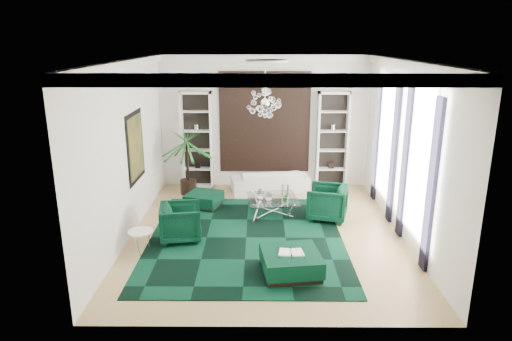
{
  "coord_description": "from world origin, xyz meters",
  "views": [
    {
      "loc": [
        -0.17,
        -9.51,
        4.23
      ],
      "look_at": [
        -0.23,
        0.5,
        1.32
      ],
      "focal_mm": 32.0,
      "sensor_mm": 36.0,
      "label": 1
    }
  ],
  "objects_px": {
    "ottoman_front": "(291,263)",
    "side_table": "(141,243)",
    "sofa": "(270,181)",
    "palm": "(187,151)",
    "armchair_left": "(181,222)",
    "ottoman_side": "(204,200)",
    "armchair_right": "(327,202)",
    "coffee_table": "(273,206)"
  },
  "relations": [
    {
      "from": "armchair_right",
      "to": "ottoman_front",
      "type": "xyz_separation_m",
      "value": [
        -1.06,
        -2.7,
        -0.21
      ]
    },
    {
      "from": "sofa",
      "to": "ottoman_side",
      "type": "distance_m",
      "value": 2.15
    },
    {
      "from": "sofa",
      "to": "palm",
      "type": "height_order",
      "value": "palm"
    },
    {
      "from": "coffee_table",
      "to": "ottoman_front",
      "type": "relative_size",
      "value": 1.15
    },
    {
      "from": "coffee_table",
      "to": "palm",
      "type": "relative_size",
      "value": 0.49
    },
    {
      "from": "ottoman_front",
      "to": "ottoman_side",
      "type": "bearing_deg",
      "value": 120.05
    },
    {
      "from": "armchair_right",
      "to": "sofa",
      "type": "bearing_deg",
      "value": -131.79
    },
    {
      "from": "ottoman_front",
      "to": "palm",
      "type": "bearing_deg",
      "value": 119.72
    },
    {
      "from": "sofa",
      "to": "coffee_table",
      "type": "relative_size",
      "value": 1.8
    },
    {
      "from": "sofa",
      "to": "armchair_left",
      "type": "xyz_separation_m",
      "value": [
        -2.01,
        -3.26,
        0.08
      ]
    },
    {
      "from": "side_table",
      "to": "palm",
      "type": "relative_size",
      "value": 0.2
    },
    {
      "from": "coffee_table",
      "to": "palm",
      "type": "bearing_deg",
      "value": 146.59
    },
    {
      "from": "sofa",
      "to": "armchair_right",
      "type": "xyz_separation_m",
      "value": [
        1.33,
        -2.06,
        0.1
      ]
    },
    {
      "from": "ottoman_side",
      "to": "coffee_table",
      "type": "bearing_deg",
      "value": -16.17
    },
    {
      "from": "coffee_table",
      "to": "side_table",
      "type": "xyz_separation_m",
      "value": [
        -2.73,
        -2.19,
        0.03
      ]
    },
    {
      "from": "sofa",
      "to": "side_table",
      "type": "xyz_separation_m",
      "value": [
        -2.7,
        -3.95,
        -0.08
      ]
    },
    {
      "from": "ottoman_side",
      "to": "sofa",
      "type": "bearing_deg",
      "value": 35.71
    },
    {
      "from": "ottoman_front",
      "to": "side_table",
      "type": "xyz_separation_m",
      "value": [
        -2.98,
        0.8,
        0.03
      ]
    },
    {
      "from": "armchair_left",
      "to": "palm",
      "type": "xyz_separation_m",
      "value": [
        -0.3,
        3.03,
        0.83
      ]
    },
    {
      "from": "ottoman_front",
      "to": "armchair_right",
      "type": "bearing_deg",
      "value": 68.63
    },
    {
      "from": "ottoman_side",
      "to": "ottoman_front",
      "type": "distance_m",
      "value": 4.04
    },
    {
      "from": "ottoman_side",
      "to": "side_table",
      "type": "relative_size",
      "value": 1.65
    },
    {
      "from": "coffee_table",
      "to": "ottoman_side",
      "type": "relative_size",
      "value": 1.46
    },
    {
      "from": "armchair_left",
      "to": "side_table",
      "type": "height_order",
      "value": "armchair_left"
    },
    {
      "from": "coffee_table",
      "to": "ottoman_side",
      "type": "distance_m",
      "value": 1.84
    },
    {
      "from": "ottoman_side",
      "to": "ottoman_front",
      "type": "bearing_deg",
      "value": -59.95
    },
    {
      "from": "armchair_left",
      "to": "palm",
      "type": "relative_size",
      "value": 0.36
    },
    {
      "from": "armchair_left",
      "to": "ottoman_front",
      "type": "xyz_separation_m",
      "value": [
        2.29,
        -1.5,
        -0.19
      ]
    },
    {
      "from": "armchair_left",
      "to": "coffee_table",
      "type": "distance_m",
      "value": 2.53
    },
    {
      "from": "sofa",
      "to": "armchair_right",
      "type": "bearing_deg",
      "value": 113.09
    },
    {
      "from": "side_table",
      "to": "ottoman_side",
      "type": "bearing_deg",
      "value": 70.43
    },
    {
      "from": "armchair_left",
      "to": "ottoman_side",
      "type": "bearing_deg",
      "value": -16.21
    },
    {
      "from": "side_table",
      "to": "palm",
      "type": "height_order",
      "value": "palm"
    },
    {
      "from": "sofa",
      "to": "palm",
      "type": "bearing_deg",
      "value": -4.08
    },
    {
      "from": "armchair_right",
      "to": "ottoman_side",
      "type": "bearing_deg",
      "value": -89.36
    },
    {
      "from": "sofa",
      "to": "armchair_left",
      "type": "bearing_deg",
      "value": 48.51
    },
    {
      "from": "armchair_left",
      "to": "side_table",
      "type": "relative_size",
      "value": 1.75
    },
    {
      "from": "side_table",
      "to": "palm",
      "type": "xyz_separation_m",
      "value": [
        0.4,
        3.72,
        0.99
      ]
    },
    {
      "from": "ottoman_side",
      "to": "palm",
      "type": "xyz_separation_m",
      "value": [
        -0.56,
        1.02,
        1.05
      ]
    },
    {
      "from": "armchair_left",
      "to": "side_table",
      "type": "bearing_deg",
      "value": 126.02
    },
    {
      "from": "ottoman_side",
      "to": "side_table",
      "type": "xyz_separation_m",
      "value": [
        -0.96,
        -2.7,
        0.06
      ]
    },
    {
      "from": "sofa",
      "to": "ottoman_side",
      "type": "xyz_separation_m",
      "value": [
        -1.75,
        -1.25,
        -0.13
      ]
    }
  ]
}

